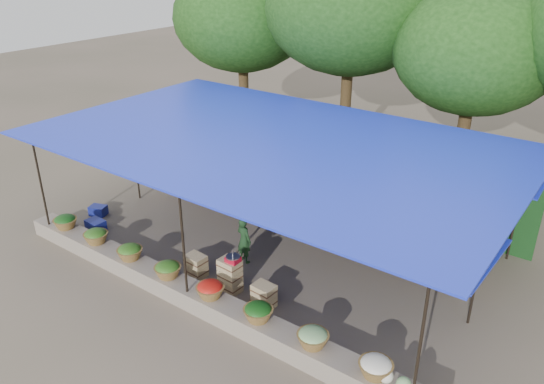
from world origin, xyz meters
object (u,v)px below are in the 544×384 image
Objects in this scene: crate_counter at (229,278)px; weighing_scale at (233,259)px; blue_crate_back at (98,210)px; blue_crate_front at (96,225)px; vendor_seated at (244,240)px.

crate_counter is 7.55× the size of weighing_scale.
weighing_scale is 0.72× the size of blue_crate_back.
blue_crate_back is at bearing 141.45° from blue_crate_front.
vendor_seated is at bearing 113.06° from crate_counter.
weighing_scale is 0.28× the size of vendor_seated.
crate_counter is 4.86× the size of blue_crate_front.
weighing_scale is 0.64× the size of blue_crate_front.
vendor_seated is 4.22m from blue_crate_front.
vendor_seated is at bearing 118.48° from weighing_scale.
weighing_scale is 5.40m from blue_crate_back.
crate_counter is 1.22m from vendor_seated.
vendor_seated reaches higher than blue_crate_back.
vendor_seated is 4.78m from blue_crate_back.
crate_counter is 2.08× the size of vendor_seated.
weighing_scale is at bearing 2.97° from blue_crate_front.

